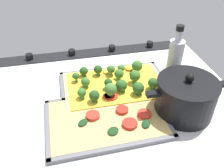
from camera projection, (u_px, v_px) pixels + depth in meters
The scene contains 8 objects.
ground_plane at pixel (106, 100), 79.71cm from camera, with size 84.70×65.48×3.00cm, color silver.
stove_control_panel at pixel (92, 52), 101.53cm from camera, with size 81.31×7.00×2.60cm.
baking_tray_front at pixel (115, 88), 81.71cm from camera, with size 36.20×24.45×1.30cm.
broccoli_pizza at pixel (116, 83), 80.51cm from camera, with size 33.79×22.05×6.16cm.
baking_tray_back at pixel (106, 120), 69.49cm from camera, with size 34.53×23.61×1.30cm.
veggie_pizza_back at pixel (108, 117), 69.27cm from camera, with size 32.08×21.17×1.90cm.
cooking_pot at pixel (185, 97), 69.64cm from camera, with size 24.21×17.35×13.46cm.
oil_bottle at pixel (174, 62), 79.10cm from camera, with size 4.82×4.82×21.45cm.
Camera 1 is at (11.19, 60.25, 49.77)cm, focal length 38.74 mm.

